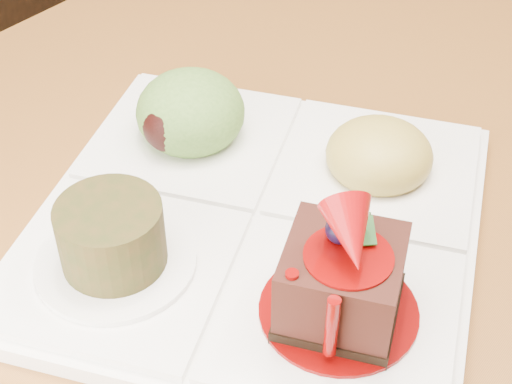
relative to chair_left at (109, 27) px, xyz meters
The scene contains 2 objects.
chair_left is the anchor object (origin of this frame).
sampler_plate 0.85m from the chair_left, 33.87° to the right, with size 0.37×0.37×0.11m.
Camera 1 is at (0.08, -0.89, 1.11)m, focal length 55.00 mm.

